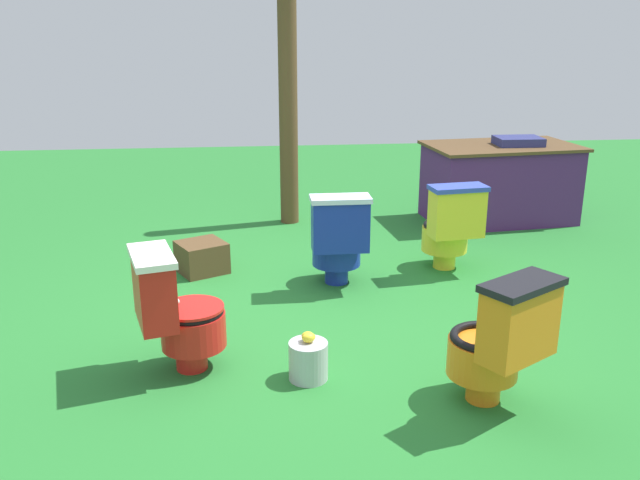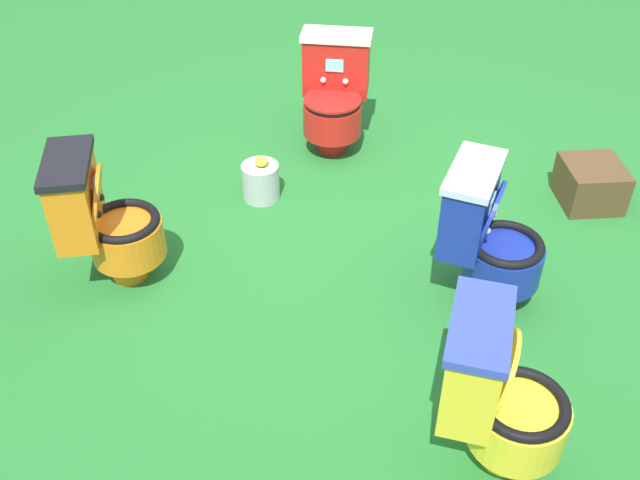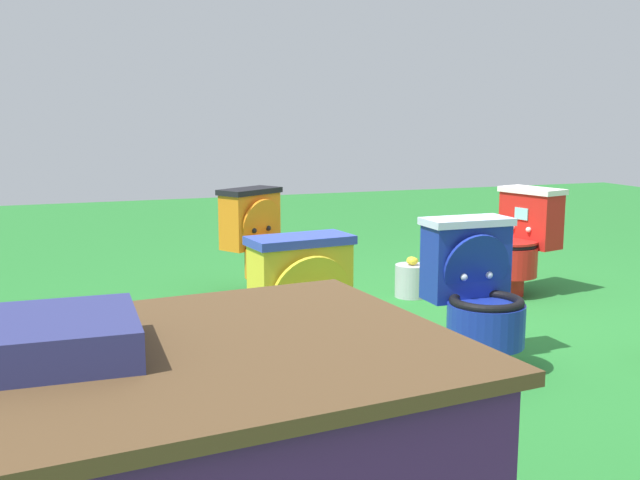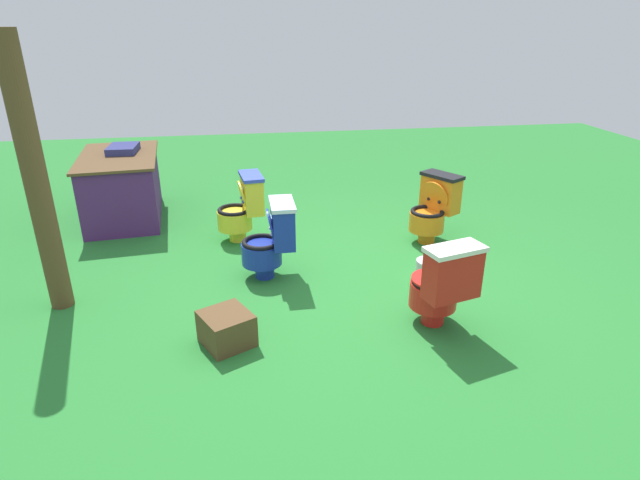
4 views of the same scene
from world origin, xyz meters
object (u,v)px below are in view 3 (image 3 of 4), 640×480
object	(u,v)px
toilet_orange	(262,241)
toilet_yellow	(311,323)
toilet_blue	(476,293)
toilet_red	(519,241)
lemon_bucket	(411,280)

from	to	relation	value
toilet_orange	toilet_yellow	world-z (taller)	same
toilet_yellow	toilet_blue	bearing A→B (deg)	-172.69
toilet_red	lemon_bucket	xyz separation A→B (m)	(0.73, -0.17, -0.25)
toilet_red	toilet_orange	bearing A→B (deg)	56.48
toilet_orange	lemon_bucket	bearing A→B (deg)	126.60
toilet_red	toilet_yellow	distance (m)	2.48
toilet_blue	toilet_yellow	world-z (taller)	same
toilet_red	toilet_yellow	xyz separation A→B (m)	(2.01, 1.45, 0.00)
toilet_orange	toilet_blue	size ratio (longest dim) A/B	1.00
toilet_orange	lemon_bucket	xyz separation A→B (m)	(-0.94, 0.38, -0.26)
toilet_red	lemon_bucket	size ratio (longest dim) A/B	2.63
toilet_orange	toilet_blue	xyz separation A→B (m)	(-0.59, 1.76, 0.00)
toilet_blue	toilet_yellow	bearing A→B (deg)	14.37
toilet_orange	toilet_yellow	size ratio (longest dim) A/B	1.00
toilet_blue	toilet_red	bearing A→B (deg)	-131.68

